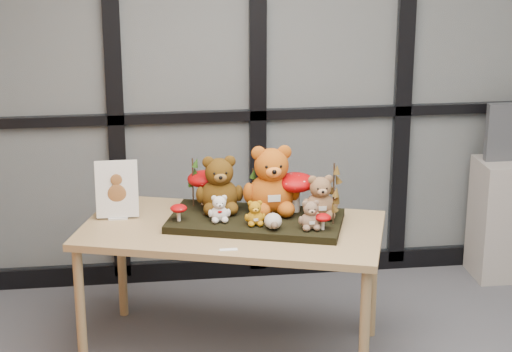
{
  "coord_description": "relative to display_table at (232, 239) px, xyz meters",
  "views": [
    {
      "loc": [
        -1.18,
        -2.92,
        2.4
      ],
      "look_at": [
        -0.6,
        1.43,
        0.99
      ],
      "focal_mm": 65.0,
      "sensor_mm": 36.0,
      "label": 1
    }
  ],
  "objects": [
    {
      "name": "room_shell",
      "position": [
        0.72,
        -1.47,
        1.03
      ],
      "size": [
        5.0,
        5.0,
        5.0
      ],
      "color": "#B2B1A8",
      "rests_on": "floor"
    },
    {
      "name": "glass_partition",
      "position": [
        0.72,
        1.0,
        0.77
      ],
      "size": [
        4.9,
        0.06,
        2.78
      ],
      "color": "#2D383F",
      "rests_on": "floor"
    },
    {
      "name": "display_table",
      "position": [
        0.0,
        0.0,
        0.0
      ],
      "size": [
        1.68,
        1.19,
        0.71
      ],
      "rotation": [
        0.0,
        0.0,
        -0.31
      ],
      "color": "#A48659",
      "rests_on": "floor"
    },
    {
      "name": "diorama_tray",
      "position": [
        0.13,
        0.02,
        0.09
      ],
      "size": [
        0.97,
        0.68,
        0.04
      ],
      "primitive_type": "cube",
      "rotation": [
        0.0,
        0.0,
        -0.31
      ],
      "color": "black",
      "rests_on": "display_table"
    },
    {
      "name": "bear_pooh_yellow",
      "position": [
        0.22,
        0.1,
        0.3
      ],
      "size": [
        0.37,
        0.35,
        0.39
      ],
      "primitive_type": null,
      "rotation": [
        0.0,
        0.0,
        -0.31
      ],
      "color": "#B45211",
      "rests_on": "diorama_tray"
    },
    {
      "name": "bear_brown_medium",
      "position": [
        -0.05,
        0.15,
        0.27
      ],
      "size": [
        0.31,
        0.29,
        0.33
      ],
      "primitive_type": null,
      "rotation": [
        0.0,
        0.0,
        -0.31
      ],
      "color": "#4E320C",
      "rests_on": "diorama_tray"
    },
    {
      "name": "bear_tan_back",
      "position": [
        0.46,
        -0.01,
        0.23
      ],
      "size": [
        0.23,
        0.22,
        0.25
      ],
      "primitive_type": null,
      "rotation": [
        0.0,
        0.0,
        -0.31
      ],
      "color": "brown",
      "rests_on": "diorama_tray"
    },
    {
      "name": "bear_small_yellow",
      "position": [
        0.11,
        -0.08,
        0.17
      ],
      "size": [
        0.13,
        0.12,
        0.14
      ],
      "primitive_type": null,
      "rotation": [
        0.0,
        0.0,
        -0.31
      ],
      "color": "#B2780F",
      "rests_on": "diorama_tray"
    },
    {
      "name": "bear_white_bow",
      "position": [
        -0.06,
        -0.0,
        0.18
      ],
      "size": [
        0.14,
        0.13,
        0.15
      ],
      "primitive_type": null,
      "rotation": [
        0.0,
        0.0,
        -0.31
      ],
      "color": "white",
      "rests_on": "diorama_tray"
    },
    {
      "name": "bear_beige_small",
      "position": [
        0.37,
        -0.17,
        0.19
      ],
      "size": [
        0.15,
        0.14,
        0.16
      ],
      "primitive_type": null,
      "rotation": [
        0.0,
        0.0,
        -0.31
      ],
      "color": "#87674F",
      "rests_on": "diorama_tray"
    },
    {
      "name": "plush_cream_hedgehog",
      "position": [
        0.19,
        -0.15,
        0.15
      ],
      "size": [
        0.08,
        0.08,
        0.09
      ],
      "primitive_type": null,
      "rotation": [
        0.0,
        0.0,
        -0.31
      ],
      "color": "beige",
      "rests_on": "diorama_tray"
    },
    {
      "name": "mushroom_back_left",
      "position": [
        -0.12,
        0.26,
        0.21
      ],
      "size": [
        0.18,
        0.18,
        0.2
      ],
      "primitive_type": null,
      "color": "#9C0507",
      "rests_on": "diorama_tray"
    },
    {
      "name": "mushroom_back_right",
      "position": [
        0.34,
        0.09,
        0.22
      ],
      "size": [
        0.2,
        0.2,
        0.23
      ],
      "primitive_type": null,
      "color": "#9C0507",
      "rests_on": "diorama_tray"
    },
    {
      "name": "mushroom_front_left",
      "position": [
        -0.27,
        0.03,
        0.15
      ],
      "size": [
        0.09,
        0.09,
        0.09
      ],
      "primitive_type": null,
      "color": "#9C0507",
      "rests_on": "diorama_tray"
    },
    {
      "name": "mushroom_front_right",
      "position": [
        0.43,
        -0.19,
        0.15
      ],
      "size": [
        0.08,
        0.08,
        0.09
      ],
      "primitive_type": null,
      "color": "#9C0507",
      "rests_on": "diorama_tray"
    },
    {
      "name": "sprig_green_far_left",
      "position": [
        -0.18,
        0.24,
        0.24
      ],
      "size": [
        0.05,
        0.05,
        0.27
      ],
      "primitive_type": null,
      "color": "#11380C",
      "rests_on": "diorama_tray"
    },
    {
      "name": "sprig_green_mid_left",
      "position": [
        -0.06,
        0.25,
        0.21
      ],
      "size": [
        0.05,
        0.05,
        0.21
      ],
      "primitive_type": null,
      "color": "#11380C",
      "rests_on": "diorama_tray"
    },
    {
      "name": "sprig_dry_far_right",
      "position": [
        0.52,
        -0.01,
        0.25
      ],
      "size": [
        0.05,
        0.05,
        0.28
      ],
      "primitive_type": null,
      "color": "brown",
      "rests_on": "diorama_tray"
    },
    {
      "name": "sprig_dry_mid_right",
      "position": [
        0.5,
        -0.12,
        0.2
      ],
      "size": [
        0.05,
        0.05,
        0.2
      ],
      "primitive_type": null,
      "color": "brown",
      "rests_on": "diorama_tray"
    },
    {
      "name": "sprig_green_centre",
      "position": [
        0.13,
        0.2,
        0.21
      ],
      "size": [
        0.05,
        0.05,
        0.21
      ],
      "primitive_type": null,
      "color": "#11380C",
      "rests_on": "diorama_tray"
    },
    {
      "name": "sign_holder",
      "position": [
        -0.58,
        0.2,
        0.21
      ],
      "size": [
        0.22,
        0.06,
        0.31
      ],
      "rotation": [
        0.0,
        0.0,
        -0.0
      ],
      "color": "silver",
      "rests_on": "display_table"
    },
    {
      "name": "label_card",
      "position": [
        -0.05,
        -0.3,
        0.07
      ],
      "size": [
        0.09,
        0.03,
        0.0
      ],
      "primitive_type": "cube",
      "color": "white",
      "rests_on": "display_table"
    }
  ]
}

